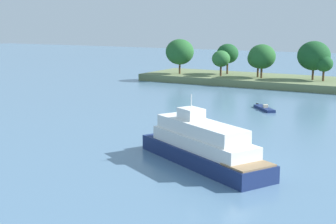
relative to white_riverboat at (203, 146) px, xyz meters
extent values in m
cube|color=#66754C|center=(-4.53, 63.07, -1.05)|extent=(77.64, 17.44, 1.54)
cylinder|color=#513823|center=(-35.01, 59.39, 1.00)|extent=(0.44, 0.44, 2.54)
ellipsoid|color=#235B28|center=(-35.01, 59.39, 4.92)|extent=(6.62, 6.62, 5.96)
cylinder|color=#513823|center=(-25.15, 64.74, 1.11)|extent=(0.44, 0.44, 2.78)
ellipsoid|color=#194C23|center=(-25.15, 64.74, 4.53)|extent=(5.07, 5.07, 4.57)
cylinder|color=#513823|center=(-24.73, 60.03, 0.87)|extent=(0.44, 0.44, 2.28)
ellipsoid|color=#2D6B33|center=(-24.73, 60.03, 3.65)|extent=(4.11, 4.11, 3.70)
cylinder|color=#513823|center=(-16.71, 62.19, 0.84)|extent=(0.44, 0.44, 2.23)
ellipsoid|color=#235B28|center=(-16.71, 62.19, 3.87)|extent=(4.77, 4.77, 4.29)
cylinder|color=#513823|center=(-15.39, 60.80, 0.89)|extent=(0.44, 0.44, 2.33)
ellipsoid|color=#235B28|center=(-15.39, 60.80, 4.42)|extent=(5.92, 5.92, 5.32)
cylinder|color=#513823|center=(-4.81, 63.01, 0.91)|extent=(0.44, 0.44, 2.37)
ellipsoid|color=#194C23|center=(-4.81, 63.01, 4.83)|extent=(6.84, 6.84, 6.15)
cylinder|color=#513823|center=(-2.36, 61.81, 0.80)|extent=(0.44, 0.44, 2.15)
ellipsoid|color=#194C23|center=(-2.36, 61.81, 3.34)|extent=(3.66, 3.66, 3.29)
cube|color=navy|center=(0.07, -0.03, -1.04)|extent=(16.61, 11.49, 1.55)
cube|color=white|center=(0.07, -0.03, 0.38)|extent=(13.09, 9.23, 1.30)
cube|color=white|center=(-0.29, 0.15, 1.68)|extent=(11.39, 8.00, 1.30)
cube|color=white|center=(-1.76, 0.93, 2.88)|extent=(3.01, 2.81, 1.10)
cube|color=#937551|center=(5.92, -3.13, -0.19)|extent=(4.42, 4.77, 0.16)
cylinder|color=silver|center=(-1.76, 0.93, 4.13)|extent=(0.10, 0.10, 1.40)
cube|color=navy|center=(-4.59, 31.65, -1.61)|extent=(4.81, 5.20, 0.42)
cube|color=beige|center=(-4.30, 31.33, -1.15)|extent=(0.84, 0.82, 0.50)
cube|color=black|center=(-6.58, 33.92, -1.54)|extent=(0.43, 0.42, 0.56)
cylinder|color=red|center=(-9.49, 14.45, -1.22)|extent=(0.70, 0.70, 1.20)
cone|color=red|center=(-9.49, 14.45, -0.27)|extent=(0.49, 0.49, 0.70)
camera|label=1|loc=(20.12, -41.57, 11.92)|focal=52.17mm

